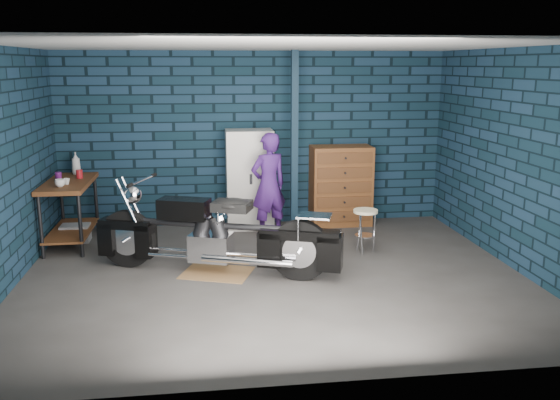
# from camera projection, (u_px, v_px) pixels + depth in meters

# --- Properties ---
(ground) EXTENTS (6.00, 6.00, 0.00)m
(ground) POSITION_uv_depth(u_px,v_px,m) (274.00, 276.00, 7.15)
(ground) COLOR #454340
(ground) RESTS_ON ground
(room_walls) EXTENTS (6.02, 5.01, 2.71)m
(room_walls) POSITION_uv_depth(u_px,v_px,m) (268.00, 114.00, 7.26)
(room_walls) COLOR #0E232E
(room_walls) RESTS_ON ground
(support_post) EXTENTS (0.10, 0.10, 2.70)m
(support_post) POSITION_uv_depth(u_px,v_px,m) (294.00, 143.00, 8.81)
(support_post) COLOR #102333
(support_post) RESTS_ON ground
(workbench) EXTENTS (0.60, 1.40, 0.91)m
(workbench) POSITION_uv_depth(u_px,v_px,m) (70.00, 213.00, 8.32)
(workbench) COLOR #5B2F1B
(workbench) RESTS_ON ground
(drip_mat) EXTENTS (0.97, 0.85, 0.01)m
(drip_mat) POSITION_uv_depth(u_px,v_px,m) (217.00, 273.00, 7.25)
(drip_mat) COLOR brown
(drip_mat) RESTS_ON ground
(motorcycle) EXTENTS (2.68, 1.55, 1.14)m
(motorcycle) POSITION_uv_depth(u_px,v_px,m) (216.00, 228.00, 7.12)
(motorcycle) COLOR black
(motorcycle) RESTS_ON ground
(person) EXTENTS (0.66, 0.56, 1.54)m
(person) POSITION_uv_depth(u_px,v_px,m) (269.00, 185.00, 8.63)
(person) COLOR #492078
(person) RESTS_ON ground
(storage_bin) EXTENTS (0.40, 0.28, 0.25)m
(storage_bin) POSITION_uv_depth(u_px,v_px,m) (76.00, 233.00, 8.52)
(storage_bin) COLOR #95989D
(storage_bin) RESTS_ON ground
(locker) EXTENTS (0.71, 0.51, 1.53)m
(locker) POSITION_uv_depth(u_px,v_px,m) (250.00, 179.00, 9.13)
(locker) COLOR silver
(locker) RESTS_ON ground
(tool_chest) EXTENTS (0.94, 0.52, 1.25)m
(tool_chest) POSITION_uv_depth(u_px,v_px,m) (341.00, 186.00, 9.34)
(tool_chest) COLOR brown
(tool_chest) RESTS_ON ground
(shop_stool) EXTENTS (0.38, 0.38, 0.60)m
(shop_stool) POSITION_uv_depth(u_px,v_px,m) (365.00, 231.00, 7.98)
(shop_stool) COLOR beige
(shop_stool) RESTS_ON ground
(cup_a) EXTENTS (0.15, 0.15, 0.10)m
(cup_a) POSITION_uv_depth(u_px,v_px,m) (60.00, 183.00, 7.83)
(cup_a) COLOR beige
(cup_a) RESTS_ON workbench
(cup_b) EXTENTS (0.11, 0.11, 0.08)m
(cup_b) POSITION_uv_depth(u_px,v_px,m) (67.00, 181.00, 7.99)
(cup_b) COLOR beige
(cup_b) RESTS_ON workbench
(mug_purple) EXTENTS (0.10, 0.10, 0.12)m
(mug_purple) POSITION_uv_depth(u_px,v_px,m) (58.00, 176.00, 8.24)
(mug_purple) COLOR #5F1A68
(mug_purple) RESTS_ON workbench
(mug_red) EXTENTS (0.11, 0.11, 0.12)m
(mug_red) POSITION_uv_depth(u_px,v_px,m) (79.00, 174.00, 8.42)
(mug_red) COLOR #A6161E
(mug_red) RESTS_ON workbench
(bottle) EXTENTS (0.14, 0.14, 0.33)m
(bottle) POSITION_uv_depth(u_px,v_px,m) (76.00, 163.00, 8.71)
(bottle) COLOR #95989D
(bottle) RESTS_ON workbench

